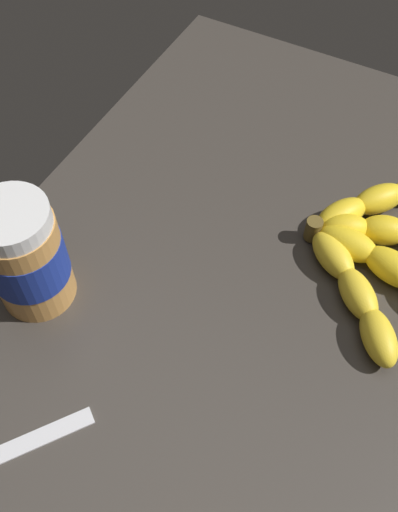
% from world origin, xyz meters
% --- Properties ---
extents(ground_plane, '(0.92, 0.57, 0.04)m').
position_xyz_m(ground_plane, '(0.00, 0.00, -0.02)').
color(ground_plane, '#38332D').
extents(banana_bunch, '(0.31, 0.21, 0.04)m').
position_xyz_m(banana_bunch, '(0.11, -0.14, 0.02)').
color(banana_bunch, yellow).
rests_on(banana_bunch, ground_plane).
extents(peanut_butter_jar, '(0.09, 0.09, 0.14)m').
position_xyz_m(peanut_butter_jar, '(-0.12, 0.18, 0.07)').
color(peanut_butter_jar, '#BF8442').
rests_on(peanut_butter_jar, ground_plane).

